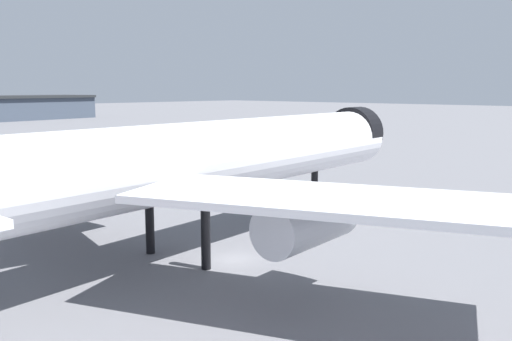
# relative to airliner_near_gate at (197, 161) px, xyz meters

# --- Properties ---
(ground) EXTENTS (900.00, 900.00, 0.00)m
(ground) POSITION_rel_airliner_near_gate_xyz_m (0.90, -3.45, -8.36)
(ground) COLOR slate
(airliner_near_gate) EXTENTS (66.82, 60.81, 18.97)m
(airliner_near_gate) POSITION_rel_airliner_near_gate_xyz_m (0.00, 0.00, 0.00)
(airliner_near_gate) COLOR white
(airliner_near_gate) RESTS_ON ground
(service_truck_front) EXTENTS (5.50, 5.53, 3.00)m
(service_truck_front) POSITION_rel_airliner_near_gate_xyz_m (17.12, 37.13, -6.77)
(service_truck_front) COLOR black
(service_truck_front) RESTS_ON ground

